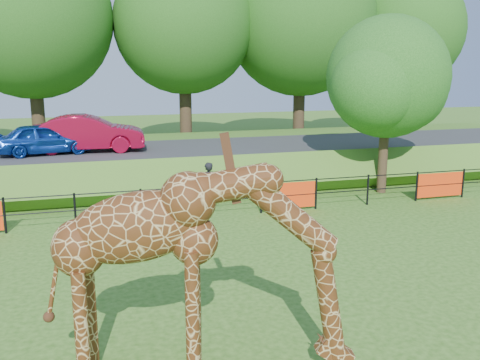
{
  "coord_description": "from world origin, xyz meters",
  "views": [
    {
      "loc": [
        -3.47,
        -8.56,
        4.94
      ],
      "look_at": [
        0.24,
        4.43,
        2.0
      ],
      "focal_mm": 40.0,
      "sensor_mm": 36.0,
      "label": 1
    }
  ],
  "objects_px": {
    "visitor": "(208,185)",
    "tree_east": "(389,82)",
    "car_blue": "(45,139)",
    "car_red": "(88,133)",
    "giraffe": "(202,272)"
  },
  "relations": [
    {
      "from": "car_red",
      "to": "car_blue",
      "type": "bearing_deg",
      "value": 102.47
    },
    {
      "from": "car_red",
      "to": "giraffe",
      "type": "bearing_deg",
      "value": -169.16
    },
    {
      "from": "giraffe",
      "to": "tree_east",
      "type": "relative_size",
      "value": 0.72
    },
    {
      "from": "giraffe",
      "to": "visitor",
      "type": "xyz_separation_m",
      "value": [
        2.31,
        9.98,
        -0.94
      ]
    },
    {
      "from": "visitor",
      "to": "car_blue",
      "type": "bearing_deg",
      "value": -60.83
    },
    {
      "from": "giraffe",
      "to": "visitor",
      "type": "height_order",
      "value": "giraffe"
    },
    {
      "from": "car_blue",
      "to": "tree_east",
      "type": "relative_size",
      "value": 0.54
    },
    {
      "from": "car_blue",
      "to": "visitor",
      "type": "relative_size",
      "value": 2.25
    },
    {
      "from": "car_blue",
      "to": "visitor",
      "type": "xyz_separation_m",
      "value": [
        5.58,
        -4.65,
        -1.23
      ]
    },
    {
      "from": "car_blue",
      "to": "car_red",
      "type": "relative_size",
      "value": 0.8
    },
    {
      "from": "giraffe",
      "to": "tree_east",
      "type": "xyz_separation_m",
      "value": [
        9.48,
        10.46,
        2.53
      ]
    },
    {
      "from": "visitor",
      "to": "tree_east",
      "type": "bearing_deg",
      "value": 162.82
    },
    {
      "from": "car_blue",
      "to": "car_red",
      "type": "bearing_deg",
      "value": -91.12
    },
    {
      "from": "giraffe",
      "to": "car_red",
      "type": "relative_size",
      "value": 1.08
    },
    {
      "from": "car_red",
      "to": "visitor",
      "type": "bearing_deg",
      "value": -136.55
    }
  ]
}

